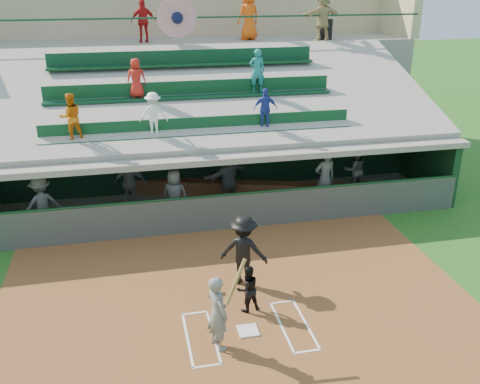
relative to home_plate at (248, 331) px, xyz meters
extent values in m
plane|color=#1E5116|center=(0.00, 0.00, -0.04)|extent=(100.00, 100.00, 0.00)
cube|color=brown|center=(0.00, 0.50, -0.03)|extent=(11.00, 9.00, 0.02)
cube|color=silver|center=(0.00, 0.00, 0.00)|extent=(0.43, 0.43, 0.03)
cube|color=silver|center=(-0.75, 0.00, -0.01)|extent=(0.05, 1.80, 0.01)
cube|color=silver|center=(0.75, 0.00, -0.01)|extent=(0.05, 1.80, 0.01)
cube|color=white|center=(-1.30, 0.00, -0.01)|extent=(0.05, 1.80, 0.01)
cube|color=white|center=(1.30, 0.00, -0.01)|extent=(0.05, 1.80, 0.01)
cube|color=white|center=(-1.02, 0.90, -0.01)|extent=(0.60, 0.05, 0.01)
cube|color=silver|center=(1.02, 0.90, -0.01)|extent=(0.60, 0.05, 0.01)
cube|color=silver|center=(-1.02, -0.90, -0.01)|extent=(0.60, 0.05, 0.01)
cube|color=white|center=(1.02, -0.90, -0.01)|extent=(0.60, 0.05, 0.01)
cube|color=gray|center=(0.00, 6.75, -0.02)|extent=(16.00, 3.50, 0.04)
cube|color=gray|center=(0.00, 13.50, 2.26)|extent=(20.00, 3.00, 4.60)
cube|color=#454A46|center=(0.00, 5.00, 0.52)|extent=(16.00, 0.06, 1.10)
cylinder|color=#123A1D|center=(0.00, 5.00, 1.09)|extent=(16.00, 0.08, 0.08)
cube|color=black|center=(0.00, 8.50, 1.07)|extent=(16.00, 0.25, 2.20)
cube|color=#10321A|center=(8.00, 6.75, 1.07)|extent=(0.25, 3.50, 2.20)
cube|color=gray|center=(0.00, 6.75, 2.17)|extent=(16.40, 3.90, 0.18)
cube|color=gray|center=(0.00, 10.25, 1.12)|extent=(16.40, 3.50, 2.30)
cube|color=gray|center=(0.00, 11.90, 2.26)|extent=(16.40, 0.30, 4.60)
cube|color=gray|center=(0.00, 8.60, 3.42)|extent=(16.40, 6.51, 2.37)
cube|color=#0C3620|center=(0.00, 6.20, 2.62)|extent=(9.40, 0.42, 0.08)
cube|color=#0D3D20|center=(0.00, 6.40, 2.88)|extent=(9.40, 0.06, 0.45)
cube|color=#0C3720|center=(0.00, 8.10, 3.37)|extent=(9.40, 0.42, 0.08)
cube|color=#0D3C1E|center=(0.00, 8.30, 3.62)|extent=(9.40, 0.06, 0.45)
cube|color=#0C3519|center=(0.00, 10.00, 4.12)|extent=(9.40, 0.42, 0.08)
cube|color=#0C361F|center=(0.00, 10.20, 4.38)|extent=(9.40, 0.06, 0.45)
imported|color=#D4690C|center=(-3.72, 6.30, 3.33)|extent=(0.76, 0.66, 1.35)
imported|color=white|center=(-1.40, 6.30, 3.29)|extent=(0.87, 0.56, 1.27)
imported|color=#263798|center=(1.99, 6.30, 3.28)|extent=(0.77, 0.40, 1.25)
imported|color=red|center=(-1.77, 8.20, 4.03)|extent=(0.65, 0.46, 1.24)
imported|color=#197274|center=(2.19, 8.20, 4.12)|extent=(0.55, 0.40, 1.42)
cylinder|color=#133C24|center=(0.00, 12.00, 5.56)|extent=(20.00, 0.07, 0.07)
cylinder|color=red|center=(0.00, 11.98, 5.56)|extent=(1.50, 0.06, 1.50)
sphere|color=#0D1334|center=(0.00, 11.95, 5.56)|extent=(0.44, 0.44, 0.44)
imported|color=#5C5F5A|center=(-0.71, -0.34, 0.80)|extent=(0.58, 0.69, 1.63)
cylinder|color=olive|center=(-0.36, -0.49, 1.57)|extent=(0.56, 0.54, 0.75)
sphere|color=olive|center=(-0.58, -0.34, 1.22)|extent=(0.10, 0.10, 0.10)
imported|color=black|center=(0.16, 0.77, 0.55)|extent=(0.63, 0.53, 1.12)
imported|color=black|center=(0.34, 1.94, 0.88)|extent=(1.33, 1.09, 1.80)
cube|color=brown|center=(-0.04, 7.94, 0.25)|extent=(15.64, 5.46, 0.49)
imported|color=#575A55|center=(-4.80, 6.02, 0.85)|extent=(1.24, 0.97, 1.69)
imported|color=#5B5D58|center=(-2.23, 6.99, 0.91)|extent=(1.12, 0.61, 1.81)
imported|color=#575954|center=(-0.93, 5.89, 0.83)|extent=(0.93, 0.76, 1.65)
imported|color=#50524E|center=(0.93, 6.87, 0.97)|extent=(1.83, 1.42, 1.94)
imported|color=#60635D|center=(3.91, 5.92, 0.99)|extent=(0.78, 0.57, 1.96)
imported|color=#555853|center=(5.40, 6.94, 0.82)|extent=(0.81, 0.64, 1.62)
cylinder|color=black|center=(6.21, 12.57, 4.98)|extent=(0.55, 0.55, 0.82)
imported|color=#AE1315|center=(-1.22, 13.10, 5.38)|extent=(0.99, 0.48, 1.64)
imported|color=#EC510D|center=(3.05, 13.14, 5.54)|extent=(1.10, 0.90, 1.94)
imported|color=tan|center=(5.88, 12.13, 5.52)|extent=(1.85, 1.03, 1.91)
camera|label=1|loc=(-2.19, -9.21, 7.05)|focal=40.00mm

